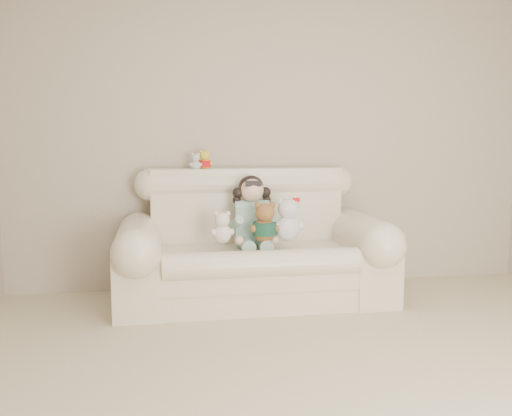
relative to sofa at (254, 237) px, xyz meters
The scene contains 8 objects.
wall_back 0.97m from the sofa, 61.47° to the left, with size 4.50×4.50×0.00m, color #B0A38C.
sofa is the anchor object (origin of this frame).
seated_child 0.21m from the sofa, 90.90° to the left, with size 0.34×0.42×0.57m, color #2F795F, non-canonical shape.
brown_teddy 0.24m from the sofa, 70.93° to the right, with size 0.23×0.18×0.36m, color brown, non-canonical shape.
white_cat 0.33m from the sofa, 31.17° to the right, with size 0.25×0.19×0.40m, color silver, non-canonical shape.
cream_teddy 0.32m from the sofa, 150.97° to the right, with size 0.18×0.14×0.28m, color white, non-canonical shape.
yellow_mini_bear 0.77m from the sofa, 133.39° to the left, with size 0.12×0.10×0.19m, color yellow, non-canonical shape.
grey_mini_plush 0.79m from the sofa, 141.44° to the left, with size 0.11×0.08×0.17m, color silver, non-canonical shape.
Camera 1 is at (-1.00, -2.29, 1.27)m, focal length 39.97 mm.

